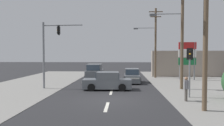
% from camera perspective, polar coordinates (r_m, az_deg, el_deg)
% --- Properties ---
extents(ground_plane, '(140.00, 140.00, 0.00)m').
position_cam_1_polar(ground_plane, '(15.13, -0.82, -9.59)').
color(ground_plane, '#28282B').
extents(lane_dash_near, '(0.20, 2.40, 0.01)m').
position_cam_1_polar(lane_dash_near, '(13.19, -1.39, -11.36)').
color(lane_dash_near, silver).
rests_on(lane_dash_near, ground).
extents(lane_dash_mid, '(0.20, 2.40, 0.01)m').
position_cam_1_polar(lane_dash_mid, '(18.07, -0.21, -7.62)').
color(lane_dash_mid, silver).
rests_on(lane_dash_mid, ground).
extents(lane_dash_far, '(0.20, 2.40, 0.01)m').
position_cam_1_polar(lane_dash_far, '(23.01, 0.46, -5.47)').
color(lane_dash_far, silver).
rests_on(lane_dash_far, ground).
extents(kerb_left_verge, '(8.00, 40.00, 0.02)m').
position_cam_1_polar(kerb_left_verge, '(21.25, -23.74, -6.30)').
color(kerb_left_verge, gray).
rests_on(kerb_left_verge, ground).
extents(utility_pole_foreground_right, '(3.78, 0.61, 10.38)m').
position_cam_1_polar(utility_pole_foreground_right, '(13.08, 22.79, 12.86)').
color(utility_pole_foreground_right, brown).
rests_on(utility_pole_foreground_right, ground).
extents(utility_pole_midground_right, '(3.78, 0.33, 9.27)m').
position_cam_1_polar(utility_pole_midground_right, '(20.33, 17.48, 7.50)').
color(utility_pole_midground_right, brown).
rests_on(utility_pole_midground_right, ground).
extents(utility_pole_background_right, '(3.78, 0.37, 9.13)m').
position_cam_1_polar(utility_pole_background_right, '(29.39, 11.03, 5.79)').
color(utility_pole_background_right, brown).
rests_on(utility_pole_background_right, ground).
extents(traffic_signal_mast, '(3.69, 0.44, 6.00)m').
position_cam_1_polar(traffic_signal_mast, '(20.47, -16.07, 4.22)').
color(traffic_signal_mast, slate).
rests_on(traffic_signal_mast, ground).
extents(pedestal_signal_right_kerb, '(0.43, 0.31, 3.56)m').
position_cam_1_polar(pedestal_signal_right_kerb, '(16.53, 19.63, -0.26)').
color(pedestal_signal_right_kerb, slate).
rests_on(pedestal_signal_right_kerb, ground).
extents(shopping_plaza_sign, '(2.10, 0.16, 4.60)m').
position_cam_1_polar(shopping_plaza_sign, '(27.79, 19.08, 1.90)').
color(shopping_plaza_sign, slate).
rests_on(shopping_plaza_sign, ground).
extents(shopfront_wall_far, '(12.00, 1.00, 3.60)m').
position_cam_1_polar(shopfront_wall_far, '(32.40, 20.92, -0.17)').
color(shopfront_wall_far, '#A39384').
rests_on(shopfront_wall_far, ground).
extents(sedan_crossing_left, '(4.29, 2.00, 1.56)m').
position_cam_1_polar(sedan_crossing_left, '(19.25, -1.26, -4.90)').
color(sedan_crossing_left, slate).
rests_on(sedan_crossing_left, ground).
extents(hatchback_receding_far, '(1.80, 3.65, 1.53)m').
position_cam_1_polar(hatchback_receding_far, '(24.03, 5.25, -3.47)').
color(hatchback_receding_far, slate).
rests_on(hatchback_receding_far, ground).
extents(suv_oncoming_near, '(2.12, 4.57, 1.90)m').
position_cam_1_polar(suv_oncoming_near, '(27.46, -4.59, -2.37)').
color(suv_oncoming_near, slate).
rests_on(suv_oncoming_near, ground).
extents(pedestrian_at_kerb, '(0.23, 0.56, 1.63)m').
position_cam_1_polar(pedestrian_at_kerb, '(15.29, 18.79, -6.06)').
color(pedestrian_at_kerb, '#47423D').
rests_on(pedestrian_at_kerb, ground).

